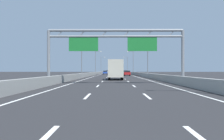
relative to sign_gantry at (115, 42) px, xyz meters
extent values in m
plane|color=#262628|center=(0.07, 74.76, -4.80)|extent=(260.00, 260.00, 0.00)
cube|color=white|center=(-1.73, -12.74, -4.80)|extent=(0.16, 3.00, 0.01)
cube|color=white|center=(-1.73, -3.74, -4.80)|extent=(0.16, 3.00, 0.01)
cube|color=white|center=(-1.73, 5.26, -4.80)|extent=(0.16, 3.00, 0.01)
cube|color=white|center=(-1.73, 14.26, -4.80)|extent=(0.16, 3.00, 0.01)
cube|color=white|center=(-1.73, 23.26, -4.80)|extent=(0.16, 3.00, 0.01)
cube|color=white|center=(-1.73, 32.26, -4.80)|extent=(0.16, 3.00, 0.01)
cube|color=white|center=(-1.73, 41.26, -4.80)|extent=(0.16, 3.00, 0.01)
cube|color=white|center=(-1.73, 50.26, -4.80)|extent=(0.16, 3.00, 0.01)
cube|color=white|center=(-1.73, 59.26, -4.80)|extent=(0.16, 3.00, 0.01)
cube|color=white|center=(-1.73, 68.26, -4.80)|extent=(0.16, 3.00, 0.01)
cube|color=white|center=(-1.73, 77.26, -4.80)|extent=(0.16, 3.00, 0.01)
cube|color=white|center=(-1.73, 86.26, -4.80)|extent=(0.16, 3.00, 0.01)
cube|color=white|center=(-1.73, 95.26, -4.80)|extent=(0.16, 3.00, 0.01)
cube|color=white|center=(-1.73, 104.26, -4.80)|extent=(0.16, 3.00, 0.01)
cube|color=white|center=(-1.73, 113.26, -4.80)|extent=(0.16, 3.00, 0.01)
cube|color=white|center=(-1.73, 122.26, -4.80)|extent=(0.16, 3.00, 0.01)
cube|color=white|center=(-1.73, 131.26, -4.80)|extent=(0.16, 3.00, 0.01)
cube|color=white|center=(1.87, -12.74, -4.80)|extent=(0.16, 3.00, 0.01)
cube|color=white|center=(1.87, -3.74, -4.80)|extent=(0.16, 3.00, 0.01)
cube|color=white|center=(1.87, 5.26, -4.80)|extent=(0.16, 3.00, 0.01)
cube|color=white|center=(1.87, 14.26, -4.80)|extent=(0.16, 3.00, 0.01)
cube|color=white|center=(1.87, 23.26, -4.80)|extent=(0.16, 3.00, 0.01)
cube|color=white|center=(1.87, 32.26, -4.80)|extent=(0.16, 3.00, 0.01)
cube|color=white|center=(1.87, 41.26, -4.80)|extent=(0.16, 3.00, 0.01)
cube|color=white|center=(1.87, 50.26, -4.80)|extent=(0.16, 3.00, 0.01)
cube|color=white|center=(1.87, 59.26, -4.80)|extent=(0.16, 3.00, 0.01)
cube|color=white|center=(1.87, 68.26, -4.80)|extent=(0.16, 3.00, 0.01)
cube|color=white|center=(1.87, 77.26, -4.80)|extent=(0.16, 3.00, 0.01)
cube|color=white|center=(1.87, 86.26, -4.80)|extent=(0.16, 3.00, 0.01)
cube|color=white|center=(1.87, 95.26, -4.80)|extent=(0.16, 3.00, 0.01)
cube|color=white|center=(1.87, 104.26, -4.80)|extent=(0.16, 3.00, 0.01)
cube|color=white|center=(1.87, 113.26, -4.80)|extent=(0.16, 3.00, 0.01)
cube|color=white|center=(1.87, 122.26, -4.80)|extent=(0.16, 3.00, 0.01)
cube|color=white|center=(1.87, 131.26, -4.80)|extent=(0.16, 3.00, 0.01)
cube|color=white|center=(-5.18, 62.76, -4.80)|extent=(0.16, 176.00, 0.01)
cube|color=white|center=(5.32, 62.76, -4.80)|extent=(0.16, 176.00, 0.01)
cube|color=#9E9E99|center=(-6.83, 84.76, -4.33)|extent=(0.45, 220.00, 0.95)
cube|color=#9E9E99|center=(6.97, 84.76, -4.33)|extent=(0.45, 220.00, 0.95)
cylinder|color=gray|center=(-7.71, 0.00, -1.70)|extent=(0.36, 0.36, 6.20)
cylinder|color=gray|center=(7.86, 0.00, -1.70)|extent=(0.36, 0.36, 6.20)
cylinder|color=gray|center=(0.07, 0.00, 1.40)|extent=(15.57, 0.32, 0.32)
cylinder|color=gray|center=(0.07, 0.00, 0.70)|extent=(15.57, 0.26, 0.26)
cylinder|color=gray|center=(-6.41, 0.00, 1.05)|extent=(0.74, 0.10, 0.74)
cylinder|color=gray|center=(-3.82, 0.00, 1.05)|extent=(0.74, 0.10, 0.74)
cylinder|color=gray|center=(-1.22, 0.00, 1.05)|extent=(0.74, 0.10, 0.74)
cylinder|color=gray|center=(1.37, 0.00, 1.05)|extent=(0.74, 0.10, 0.74)
cylinder|color=gray|center=(3.97, 0.00, 1.05)|extent=(0.74, 0.10, 0.74)
cylinder|color=gray|center=(6.56, 0.00, 1.05)|extent=(0.74, 0.10, 0.74)
cube|color=#19752D|center=(-3.65, 0.00, -0.20)|extent=(3.40, 0.12, 1.60)
cube|color=#19752D|center=(3.17, 0.00, -0.20)|extent=(3.40, 0.12, 1.60)
cylinder|color=slate|center=(-7.63, 26.97, -0.05)|extent=(0.20, 0.20, 9.50)
cylinder|color=slate|center=(-6.53, 26.97, 4.55)|extent=(2.20, 0.12, 0.12)
cube|color=#F2EAC6|center=(-5.43, 26.97, 4.45)|extent=(0.56, 0.28, 0.20)
cylinder|color=slate|center=(7.77, 26.97, -0.05)|extent=(0.20, 0.20, 9.50)
cylinder|color=slate|center=(6.67, 26.97, 4.55)|extent=(2.20, 0.12, 0.12)
cube|color=#F2EAC6|center=(5.57, 26.97, 4.45)|extent=(0.56, 0.28, 0.20)
cylinder|color=slate|center=(-7.63, 67.28, -0.05)|extent=(0.20, 0.20, 9.50)
cylinder|color=slate|center=(-6.53, 67.28, 4.55)|extent=(2.20, 0.12, 0.12)
cube|color=#F2EAC6|center=(-5.43, 67.28, 4.45)|extent=(0.56, 0.28, 0.20)
cylinder|color=slate|center=(7.77, 67.28, -0.05)|extent=(0.20, 0.20, 9.50)
cylinder|color=slate|center=(6.67, 67.28, 4.55)|extent=(2.20, 0.12, 0.12)
cube|color=#F2EAC6|center=(5.57, 67.28, 4.45)|extent=(0.56, 0.28, 0.20)
cylinder|color=slate|center=(-7.63, 107.60, -0.05)|extent=(0.20, 0.20, 9.50)
cylinder|color=slate|center=(-6.53, 107.60, 4.55)|extent=(2.20, 0.12, 0.12)
cube|color=#F2EAC6|center=(-5.43, 107.60, 4.45)|extent=(0.56, 0.28, 0.20)
cylinder|color=slate|center=(7.77, 107.60, -0.05)|extent=(0.20, 0.20, 9.50)
cylinder|color=slate|center=(6.67, 107.60, 4.55)|extent=(2.20, 0.12, 0.12)
cube|color=#F2EAC6|center=(5.57, 107.60, 4.45)|extent=(0.56, 0.28, 0.20)
cube|color=#2347AD|center=(-3.52, 64.02, -4.17)|extent=(1.71, 4.32, 0.63)
cube|color=black|center=(-3.52, 63.48, -3.62)|extent=(1.51, 1.79, 0.47)
cylinder|color=black|center=(-4.27, 65.63, -4.48)|extent=(0.22, 0.64, 0.64)
cylinder|color=black|center=(-2.77, 65.63, -4.48)|extent=(0.22, 0.64, 0.64)
cylinder|color=black|center=(-4.27, 62.41, -4.48)|extent=(0.22, 0.64, 0.64)
cylinder|color=black|center=(-2.77, 62.41, -4.48)|extent=(0.22, 0.64, 0.64)
cube|color=silver|center=(-3.56, 103.17, -4.15)|extent=(1.72, 4.52, 0.67)
cube|color=black|center=(-3.56, 102.83, -3.55)|extent=(1.52, 2.07, 0.52)
cylinder|color=black|center=(-4.31, 104.88, -4.48)|extent=(0.22, 0.64, 0.64)
cylinder|color=black|center=(-2.81, 104.88, -4.48)|extent=(0.22, 0.64, 0.64)
cylinder|color=black|center=(-4.31, 101.46, -4.48)|extent=(0.22, 0.64, 0.64)
cylinder|color=black|center=(-2.81, 101.46, -4.48)|extent=(0.22, 0.64, 0.64)
cube|color=#1E7A38|center=(3.58, 79.78, -4.18)|extent=(1.80, 4.48, 0.61)
cube|color=black|center=(3.58, 79.12, -3.61)|extent=(1.58, 1.96, 0.51)
cylinder|color=black|center=(2.79, 81.47, -4.48)|extent=(0.22, 0.64, 0.64)
cylinder|color=black|center=(4.37, 81.47, -4.48)|extent=(0.22, 0.64, 0.64)
cylinder|color=black|center=(2.79, 78.09, -4.48)|extent=(0.22, 0.64, 0.64)
cylinder|color=black|center=(4.37, 78.09, -4.48)|extent=(0.22, 0.64, 0.64)
cube|color=black|center=(3.76, 54.06, -4.15)|extent=(1.89, 4.45, 0.67)
cube|color=black|center=(3.76, 53.90, -3.55)|extent=(1.66, 1.92, 0.53)
cylinder|color=black|center=(2.93, 55.73, -4.48)|extent=(0.22, 0.64, 0.64)
cylinder|color=black|center=(4.59, 55.73, -4.48)|extent=(0.22, 0.64, 0.64)
cylinder|color=black|center=(2.93, 52.39, -4.48)|extent=(0.22, 0.64, 0.64)
cylinder|color=black|center=(4.59, 52.39, -4.48)|extent=(0.22, 0.64, 0.64)
cube|color=#A8ADB2|center=(-0.07, 34.20, -4.14)|extent=(1.89, 4.43, 0.67)
cube|color=black|center=(-0.07, 33.64, -3.53)|extent=(1.66, 2.09, 0.55)
cylinder|color=black|center=(-0.90, 35.86, -4.48)|extent=(0.22, 0.64, 0.64)
cylinder|color=black|center=(0.77, 35.86, -4.48)|extent=(0.22, 0.64, 0.64)
cylinder|color=black|center=(-0.90, 32.53, -4.48)|extent=(0.22, 0.64, 0.64)
cylinder|color=black|center=(0.77, 32.53, -4.48)|extent=(0.22, 0.64, 0.64)
cube|color=red|center=(3.72, 40.54, -4.15)|extent=(1.84, 4.42, 0.67)
cube|color=black|center=(3.72, 40.03, -3.57)|extent=(1.62, 1.83, 0.49)
cylinder|color=black|center=(2.90, 42.20, -4.48)|extent=(0.22, 0.64, 0.64)
cylinder|color=black|center=(4.53, 42.20, -4.48)|extent=(0.22, 0.64, 0.64)
cylinder|color=black|center=(2.90, 38.88, -4.48)|extent=(0.22, 0.64, 0.64)
cylinder|color=black|center=(4.53, 38.88, -4.48)|extent=(0.22, 0.64, 0.64)
cube|color=#194799|center=(0.16, 15.46, -3.36)|extent=(2.38, 2.33, 1.92)
cube|color=beige|center=(0.16, 11.19, -2.93)|extent=(2.38, 5.80, 2.78)
cylinder|color=black|center=(-0.89, 15.73, -4.32)|extent=(0.28, 0.96, 0.96)
cylinder|color=black|center=(1.22, 15.73, -4.32)|extent=(0.28, 0.96, 0.96)
cylinder|color=black|center=(-0.89, 9.70, -4.32)|extent=(0.28, 0.96, 0.96)
cylinder|color=black|center=(1.22, 9.70, -4.32)|extent=(0.28, 0.96, 0.96)
camera|label=1|loc=(-0.13, -26.71, -3.22)|focal=37.00mm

